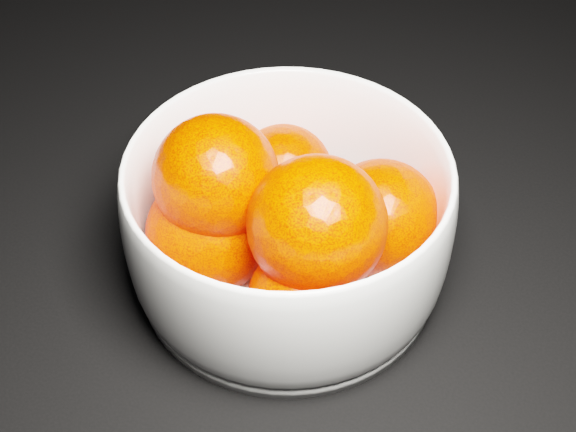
% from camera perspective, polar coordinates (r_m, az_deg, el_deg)
% --- Properties ---
extents(bowl, '(0.23, 0.23, 0.11)m').
position_cam_1_polar(bowl, '(0.56, 0.00, -0.40)').
color(bowl, white).
rests_on(bowl, ground).
extents(orange_pile, '(0.20, 0.18, 0.13)m').
position_cam_1_polar(orange_pile, '(0.55, -0.36, -0.03)').
color(orange_pile, '#F72500').
rests_on(orange_pile, bowl).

